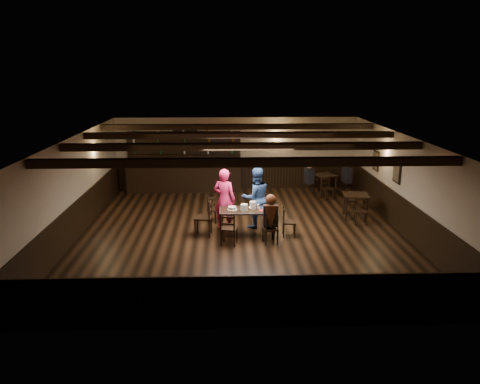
{
  "coord_description": "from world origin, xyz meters",
  "views": [
    {
      "loc": [
        -0.47,
        -12.39,
        4.47
      ],
      "look_at": [
        -0.03,
        0.2,
        1.12
      ],
      "focal_mm": 35.0,
      "sensor_mm": 36.0,
      "label": 1
    }
  ],
  "objects_px": {
    "man_blue": "(256,198)",
    "chair_near_right": "(271,227)",
    "cake": "(232,208)",
    "chair_near_left": "(228,227)",
    "woman_pink": "(224,200)",
    "bar_counter": "(184,172)",
    "dining_table": "(247,213)"
  },
  "relations": [
    {
      "from": "chair_near_left",
      "to": "woman_pink",
      "type": "height_order",
      "value": "woman_pink"
    },
    {
      "from": "chair_near_right",
      "to": "woman_pink",
      "type": "height_order",
      "value": "woman_pink"
    },
    {
      "from": "chair_near_left",
      "to": "cake",
      "type": "distance_m",
      "value": 0.76
    },
    {
      "from": "man_blue",
      "to": "dining_table",
      "type": "bearing_deg",
      "value": 52.25
    },
    {
      "from": "chair_near_left",
      "to": "woman_pink",
      "type": "distance_m",
      "value": 1.3
    },
    {
      "from": "man_blue",
      "to": "bar_counter",
      "type": "bearing_deg",
      "value": -77.19
    },
    {
      "from": "chair_near_left",
      "to": "cake",
      "type": "height_order",
      "value": "chair_near_left"
    },
    {
      "from": "bar_counter",
      "to": "chair_near_right",
      "type": "bearing_deg",
      "value": -64.53
    },
    {
      "from": "chair_near_left",
      "to": "bar_counter",
      "type": "height_order",
      "value": "bar_counter"
    },
    {
      "from": "chair_near_left",
      "to": "man_blue",
      "type": "relative_size",
      "value": 0.5
    },
    {
      "from": "man_blue",
      "to": "bar_counter",
      "type": "xyz_separation_m",
      "value": [
        -2.39,
        4.27,
        -0.15
      ]
    },
    {
      "from": "cake",
      "to": "bar_counter",
      "type": "height_order",
      "value": "bar_counter"
    },
    {
      "from": "chair_near_left",
      "to": "chair_near_right",
      "type": "height_order",
      "value": "chair_near_left"
    },
    {
      "from": "chair_near_right",
      "to": "bar_counter",
      "type": "height_order",
      "value": "bar_counter"
    },
    {
      "from": "cake",
      "to": "bar_counter",
      "type": "xyz_separation_m",
      "value": [
        -1.69,
        4.99,
        -0.07
      ]
    },
    {
      "from": "dining_table",
      "to": "cake",
      "type": "bearing_deg",
      "value": 177.52
    },
    {
      "from": "chair_near_right",
      "to": "bar_counter",
      "type": "distance_m",
      "value": 6.26
    },
    {
      "from": "woman_pink",
      "to": "man_blue",
      "type": "height_order",
      "value": "woman_pink"
    },
    {
      "from": "woman_pink",
      "to": "chair_near_right",
      "type": "bearing_deg",
      "value": 158.17
    },
    {
      "from": "woman_pink",
      "to": "man_blue",
      "type": "xyz_separation_m",
      "value": [
        0.9,
        0.19,
        -0.01
      ]
    },
    {
      "from": "chair_near_right",
      "to": "woman_pink",
      "type": "bearing_deg",
      "value": 135.21
    },
    {
      "from": "chair_near_right",
      "to": "bar_counter",
      "type": "bearing_deg",
      "value": 115.47
    },
    {
      "from": "dining_table",
      "to": "chair_near_right",
      "type": "relative_size",
      "value": 1.89
    },
    {
      "from": "man_blue",
      "to": "cake",
      "type": "bearing_deg",
      "value": 29.97
    },
    {
      "from": "man_blue",
      "to": "chair_near_right",
      "type": "bearing_deg",
      "value": 85.95
    },
    {
      "from": "cake",
      "to": "dining_table",
      "type": "bearing_deg",
      "value": -2.48
    },
    {
      "from": "chair_near_right",
      "to": "chair_near_left",
      "type": "bearing_deg",
      "value": -177.66
    },
    {
      "from": "man_blue",
      "to": "cake",
      "type": "relative_size",
      "value": 6.42
    },
    {
      "from": "woman_pink",
      "to": "bar_counter",
      "type": "bearing_deg",
      "value": -48.56
    },
    {
      "from": "chair_near_left",
      "to": "cake",
      "type": "bearing_deg",
      "value": 80.99
    },
    {
      "from": "man_blue",
      "to": "bar_counter",
      "type": "distance_m",
      "value": 4.89
    },
    {
      "from": "dining_table",
      "to": "man_blue",
      "type": "relative_size",
      "value": 0.85
    }
  ]
}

